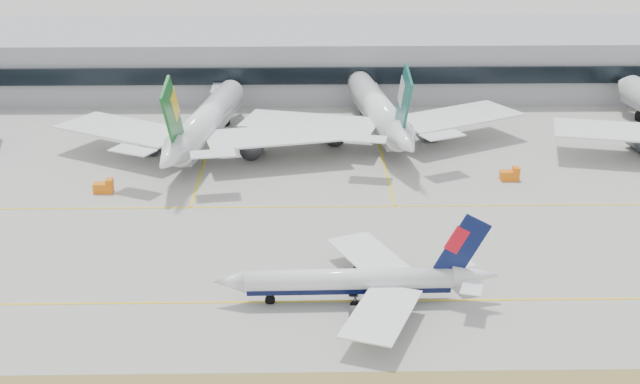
{
  "coord_description": "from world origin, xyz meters",
  "views": [
    {
      "loc": [
        -1.01,
        -115.48,
        59.69
      ],
      "look_at": [
        1.51,
        18.0,
        7.5
      ],
      "focal_mm": 50.0,
      "sensor_mm": 36.0,
      "label": 1
    }
  ],
  "objects_px": {
    "widebody_cathay": "(380,112)",
    "widebody_eva": "(205,125)",
    "terminal": "(307,58)",
    "taxiing_airliner": "(359,281)"
  },
  "relations": [
    {
      "from": "widebody_eva",
      "to": "terminal",
      "type": "distance_m",
      "value": 58.15
    },
    {
      "from": "widebody_eva",
      "to": "widebody_cathay",
      "type": "relative_size",
      "value": 0.99
    },
    {
      "from": "widebody_eva",
      "to": "widebody_cathay",
      "type": "bearing_deg",
      "value": -68.53
    },
    {
      "from": "widebody_cathay",
      "to": "terminal",
      "type": "relative_size",
      "value": 0.22
    },
    {
      "from": "taxiing_airliner",
      "to": "terminal",
      "type": "height_order",
      "value": "terminal"
    },
    {
      "from": "widebody_cathay",
      "to": "widebody_eva",
      "type": "bearing_deg",
      "value": 95.61
    },
    {
      "from": "taxiing_airliner",
      "to": "widebody_eva",
      "type": "xyz_separation_m",
      "value": [
        -27.98,
        66.0,
        2.65
      ]
    },
    {
      "from": "taxiing_airliner",
      "to": "widebody_cathay",
      "type": "xyz_separation_m",
      "value": [
        8.86,
        74.24,
        2.67
      ]
    },
    {
      "from": "taxiing_airliner",
      "to": "widebody_cathay",
      "type": "height_order",
      "value": "widebody_cathay"
    },
    {
      "from": "widebody_cathay",
      "to": "terminal",
      "type": "distance_m",
      "value": 48.3
    }
  ]
}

